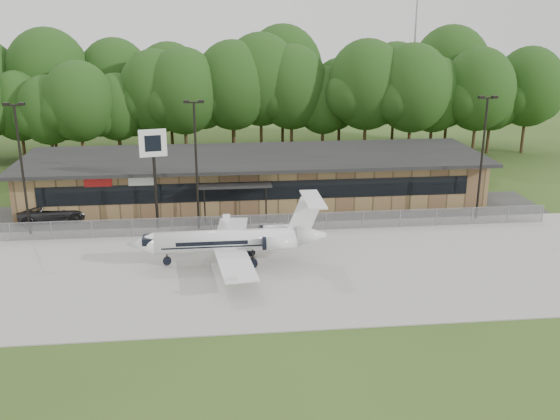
{
  "coord_description": "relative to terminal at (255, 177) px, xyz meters",
  "views": [
    {
      "loc": [
        -3.62,
        -30.86,
        16.57
      ],
      "look_at": [
        1.02,
        12.0,
        2.8
      ],
      "focal_mm": 40.0,
      "sensor_mm": 36.0,
      "label": 1
    }
  ],
  "objects": [
    {
      "name": "terminal",
      "position": [
        0.0,
        0.0,
        0.0
      ],
      "size": [
        41.0,
        11.65,
        4.3
      ],
      "color": "olive",
      "rests_on": "ground"
    },
    {
      "name": "ground",
      "position": [
        0.0,
        -23.94,
        -2.18
      ],
      "size": [
        160.0,
        160.0,
        0.0
      ],
      "primitive_type": "plane",
      "color": "#344C1B",
      "rests_on": "ground"
    },
    {
      "name": "light_pole_left",
      "position": [
        -18.0,
        -7.44,
        3.8
      ],
      "size": [
        1.55,
        0.3,
        10.23
      ],
      "color": "black",
      "rests_on": "ground"
    },
    {
      "name": "apron",
      "position": [
        0.0,
        -15.94,
        -2.14
      ],
      "size": [
        64.0,
        18.0,
        0.08
      ],
      "primitive_type": "cube",
      "color": "#9E9B93",
      "rests_on": "ground"
    },
    {
      "name": "light_pole_mid",
      "position": [
        -5.0,
        -7.44,
        3.8
      ],
      "size": [
        1.55,
        0.3,
        10.23
      ],
      "color": "black",
      "rests_on": "ground"
    },
    {
      "name": "treeline",
      "position": [
        0.0,
        18.06,
        5.32
      ],
      "size": [
        72.0,
        12.0,
        15.0
      ],
      "primitive_type": null,
      "color": "#213D13",
      "rests_on": "ground"
    },
    {
      "name": "parking_lot",
      "position": [
        0.0,
        -4.44,
        -2.15
      ],
      "size": [
        50.0,
        9.0,
        0.06
      ],
      "primitive_type": "cube",
      "color": "#383835",
      "rests_on": "ground"
    },
    {
      "name": "suv",
      "position": [
        -16.81,
        -4.14,
        -1.37
      ],
      "size": [
        6.23,
        3.73,
        1.62
      ],
      "primitive_type": "imported",
      "rotation": [
        0.0,
        0.0,
        1.76
      ],
      "color": "#2C2C2E",
      "rests_on": "ground"
    },
    {
      "name": "pole_sign",
      "position": [
        -8.24,
        -7.14,
        3.95
      ],
      "size": [
        2.1,
        0.65,
        8.01
      ],
      "rotation": [
        0.0,
        0.0,
        0.2
      ],
      "color": "black",
      "rests_on": "ground"
    },
    {
      "name": "light_pole_right",
      "position": [
        18.0,
        -7.44,
        3.8
      ],
      "size": [
        1.55,
        0.3,
        10.23
      ],
      "color": "black",
      "rests_on": "ground"
    },
    {
      "name": "business_jet",
      "position": [
        -2.49,
        -14.96,
        -0.53
      ],
      "size": [
        13.61,
        12.08,
        4.6
      ],
      "rotation": [
        0.0,
        0.0,
        0.0
      ],
      "color": "white",
      "rests_on": "ground"
    },
    {
      "name": "fence",
      "position": [
        0.0,
        -8.94,
        -1.4
      ],
      "size": [
        46.0,
        0.04,
        1.52
      ],
      "color": "gray",
      "rests_on": "ground"
    },
    {
      "name": "radio_mast",
      "position": [
        22.0,
        24.06,
        10.32
      ],
      "size": [
        0.2,
        0.2,
        25.0
      ],
      "primitive_type": "cylinder",
      "color": "gray",
      "rests_on": "ground"
    }
  ]
}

